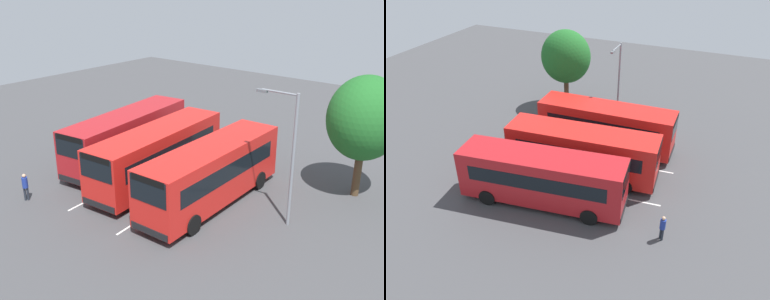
{
  "view_description": "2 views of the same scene",
  "coord_description": "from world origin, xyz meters",
  "views": [
    {
      "loc": [
        19.08,
        17.79,
        12.07
      ],
      "look_at": [
        -1.36,
        1.12,
        1.88
      ],
      "focal_mm": 42.96,
      "sensor_mm": 36.0,
      "label": 1
    },
    {
      "loc": [
        9.1,
        -20.89,
        15.71
      ],
      "look_at": [
        0.06,
        -0.1,
        1.87
      ],
      "focal_mm": 36.59,
      "sensor_mm": 36.0,
      "label": 2
    }
  ],
  "objects": [
    {
      "name": "pedestrian",
      "position": [
        6.93,
        -4.23,
        0.95
      ],
      "size": [
        0.45,
        0.45,
        1.62
      ],
      "rotation": [
        0.0,
        0.0,
        3.98
      ],
      "color": "#232833",
      "rests_on": "ground"
    },
    {
      "name": "lane_stripe_inner_left",
      "position": [
        0.0,
        1.94,
        0.0
      ],
      "size": [
        12.51,
        1.26,
        0.01
      ],
      "primitive_type": "cube",
      "rotation": [
        0.0,
        0.0,
        0.09
      ],
      "color": "silver",
      "rests_on": "ground"
    },
    {
      "name": "ground_plane",
      "position": [
        0.0,
        0.0,
        0.0
      ],
      "size": [
        64.15,
        64.15,
        0.0
      ],
      "primitive_type": "plane",
      "color": "#424244"
    },
    {
      "name": "depot_tree",
      "position": [
        -5.5,
        9.95,
        4.65
      ],
      "size": [
        4.51,
        4.06,
        7.04
      ],
      "color": "#4C3823",
      "rests_on": "ground"
    },
    {
      "name": "bus_center_left",
      "position": [
        0.41,
        -0.13,
        1.88
      ],
      "size": [
        10.43,
        3.39,
        3.42
      ],
      "rotation": [
        0.0,
        0.0,
        0.09
      ],
      "color": "red",
      "rests_on": "ground"
    },
    {
      "name": "bus_far_left",
      "position": [
        -0.62,
        -3.91,
        1.88
      ],
      "size": [
        10.48,
        3.8,
        3.42
      ],
      "rotation": [
        0.0,
        0.0,
        0.13
      ],
      "color": "#AD191E",
      "rests_on": "ground"
    },
    {
      "name": "street_lamp",
      "position": [
        -0.01,
        8.32,
        4.0
      ],
      "size": [
        0.2,
        2.29,
        6.9
      ],
      "rotation": [
        0.0,
        0.0,
        -1.57
      ],
      "color": "gray",
      "rests_on": "ground"
    },
    {
      "name": "lane_stripe_outer_left",
      "position": [
        0.0,
        -1.94,
        0.0
      ],
      "size": [
        12.51,
        1.26,
        0.01
      ],
      "primitive_type": "cube",
      "rotation": [
        0.0,
        0.0,
        0.09
      ],
      "color": "silver",
      "rests_on": "ground"
    },
    {
      "name": "bus_center_right",
      "position": [
        0.59,
        4.07,
        1.88
      ],
      "size": [
        10.32,
        2.91,
        3.42
      ],
      "rotation": [
        0.0,
        0.0,
        0.03
      ],
      "color": "red",
      "rests_on": "ground"
    }
  ]
}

